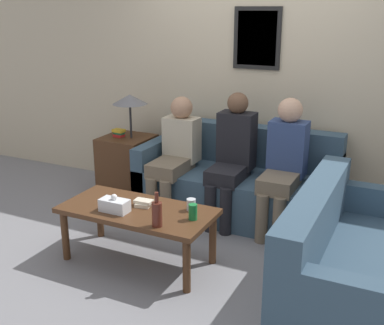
# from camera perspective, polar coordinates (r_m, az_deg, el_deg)

# --- Properties ---
(ground_plane) EXTENTS (16.00, 16.00, 0.00)m
(ground_plane) POSITION_cam_1_polar(r_m,az_deg,el_deg) (4.51, 3.02, -8.31)
(ground_plane) COLOR gray
(wall_back) EXTENTS (9.00, 0.08, 2.60)m
(wall_back) POSITION_cam_1_polar(r_m,az_deg,el_deg) (5.00, 7.68, 9.85)
(wall_back) COLOR beige
(wall_back) RESTS_ON ground_plane
(couch_main) EXTENTS (1.91, 0.86, 0.85)m
(couch_main) POSITION_cam_1_polar(r_m,az_deg,el_deg) (4.82, 5.44, -2.64)
(couch_main) COLOR #385166
(couch_main) RESTS_ON ground_plane
(couch_side) EXTENTS (0.86, 1.60, 0.85)m
(couch_side) POSITION_cam_1_polar(r_m,az_deg,el_deg) (3.46, 18.56, -12.21)
(couch_side) COLOR #385166
(couch_side) RESTS_ON ground_plane
(coffee_table) EXTENTS (1.23, 0.59, 0.47)m
(coffee_table) POSITION_cam_1_polar(r_m,az_deg,el_deg) (3.89, -6.47, -6.25)
(coffee_table) COLOR #4C2D19
(coffee_table) RESTS_ON ground_plane
(side_table_with_lamp) EXTENTS (0.51, 0.51, 1.13)m
(side_table_with_lamp) POSITION_cam_1_polar(r_m,az_deg,el_deg) (5.27, -7.63, 0.08)
(side_table_with_lamp) COLOR #4C2D19
(side_table_with_lamp) RESTS_ON ground_plane
(wine_bottle) EXTENTS (0.08, 0.08, 0.26)m
(wine_bottle) POSITION_cam_1_polar(r_m,az_deg,el_deg) (3.51, -4.17, -6.04)
(wine_bottle) COLOR #562319
(wine_bottle) RESTS_ON coffee_table
(drinking_glass) EXTENTS (0.07, 0.07, 0.09)m
(drinking_glass) POSITION_cam_1_polar(r_m,az_deg,el_deg) (3.79, -0.10, -5.01)
(drinking_glass) COLOR silver
(drinking_glass) RESTS_ON coffee_table
(book_stack) EXTENTS (0.15, 0.14, 0.05)m
(book_stack) POSITION_cam_1_polar(r_m,az_deg,el_deg) (3.90, -5.75, -4.79)
(book_stack) COLOR beige
(book_stack) RESTS_ON coffee_table
(soda_can) EXTENTS (0.07, 0.07, 0.12)m
(soda_can) POSITION_cam_1_polar(r_m,az_deg,el_deg) (3.63, 0.10, -5.88)
(soda_can) COLOR #197A38
(soda_can) RESTS_ON coffee_table
(tissue_box) EXTENTS (0.23, 0.12, 0.14)m
(tissue_box) POSITION_cam_1_polar(r_m,az_deg,el_deg) (3.81, -9.17, -5.01)
(tissue_box) COLOR silver
(tissue_box) RESTS_ON coffee_table
(person_left) EXTENTS (0.34, 0.66, 1.16)m
(person_left) POSITION_cam_1_polar(r_m,az_deg,el_deg) (4.76, -1.96, 1.37)
(person_left) COLOR #756651
(person_left) RESTS_ON ground_plane
(person_middle) EXTENTS (0.34, 0.60, 1.24)m
(person_middle) POSITION_cam_1_polar(r_m,az_deg,el_deg) (4.56, 4.78, 1.01)
(person_middle) COLOR black
(person_middle) RESTS_ON ground_plane
(person_right) EXTENTS (0.34, 0.62, 1.22)m
(person_right) POSITION_cam_1_polar(r_m,az_deg,el_deg) (4.42, 10.83, 0.21)
(person_right) COLOR #756651
(person_right) RESTS_ON ground_plane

